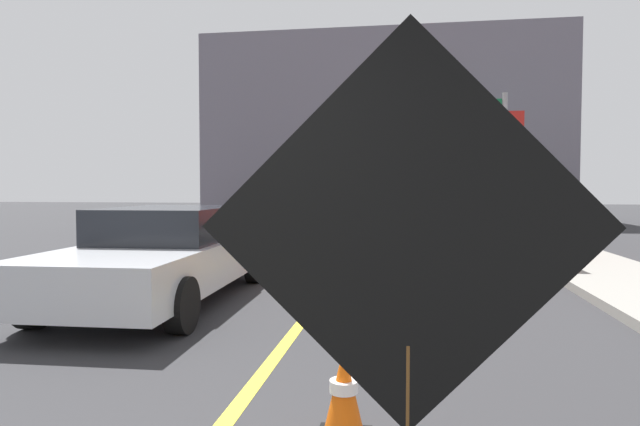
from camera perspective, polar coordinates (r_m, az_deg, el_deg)
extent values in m
cube|color=yellow|center=(6.30, -3.07, -12.72)|extent=(0.14, 36.00, 0.01)
cube|color=orange|center=(2.17, 9.20, -1.42)|extent=(1.55, 0.16, 1.56)
cube|color=black|center=(2.16, 9.24, -1.46)|extent=(1.63, 0.15, 1.63)
cube|color=black|center=(2.19, 9.15, -1.39)|extent=(0.28, 0.03, 0.52)
cube|color=orange|center=(9.34, 3.23, -6.29)|extent=(1.33, 1.93, 0.45)
cylinder|color=#4C4C4C|center=(9.24, 3.25, -0.93)|extent=(0.10, 0.10, 1.30)
cube|color=black|center=(9.24, 3.27, 6.05)|extent=(1.60, 0.29, 0.95)
sphere|color=yellow|center=(9.18, 6.70, 6.06)|extent=(0.09, 0.09, 0.09)
sphere|color=yellow|center=(9.24, 4.86, 6.05)|extent=(0.09, 0.09, 0.09)
sphere|color=yellow|center=(9.30, 3.03, 6.03)|extent=(0.09, 0.09, 0.09)
sphere|color=yellow|center=(9.38, 1.24, 6.00)|extent=(0.09, 0.09, 0.09)
sphere|color=yellow|center=(9.43, 0.24, 7.08)|extent=(0.09, 0.09, 0.09)
sphere|color=yellow|center=(9.41, 0.24, 4.89)|extent=(0.09, 0.09, 0.09)
cube|color=black|center=(15.28, 12.55, -1.56)|extent=(1.98, 7.61, 0.25)
cube|color=silver|center=(17.95, 11.71, 2.49)|extent=(2.53, 2.20, 1.90)
cube|color=red|center=(14.10, 13.08, 3.73)|extent=(2.63, 5.22, 2.52)
cylinder|color=black|center=(17.78, 7.92, -1.35)|extent=(0.31, 0.91, 0.90)
cylinder|color=black|center=(17.98, 15.46, -1.38)|extent=(0.31, 0.91, 0.90)
cylinder|color=black|center=(12.96, 8.36, -2.82)|extent=(0.31, 0.91, 0.90)
cylinder|color=black|center=(13.24, 18.63, -2.81)|extent=(0.31, 0.91, 0.90)
cube|color=silver|center=(8.40, -15.81, -4.94)|extent=(2.05, 5.22, 0.60)
cube|color=black|center=(8.58, -15.19, -1.09)|extent=(1.75, 2.37, 0.50)
cylinder|color=black|center=(6.54, -14.22, -9.29)|extent=(0.24, 0.67, 0.66)
cylinder|color=black|center=(7.40, -27.70, -8.12)|extent=(0.24, 0.67, 0.66)
cylinder|color=black|center=(9.75, -6.84, -5.31)|extent=(0.24, 0.67, 0.66)
cylinder|color=black|center=(10.35, -16.78, -4.94)|extent=(0.24, 0.67, 0.66)
cylinder|color=gray|center=(20.33, 18.62, 4.81)|extent=(0.18, 0.18, 5.00)
cube|color=#0F6033|center=(20.37, 14.71, 9.51)|extent=(2.60, 0.25, 1.30)
cube|color=white|center=(20.41, 14.71, 9.50)|extent=(1.82, 0.14, 0.18)
cube|color=slate|center=(28.67, 6.59, 8.26)|extent=(17.24, 6.75, 9.01)
cone|color=#EA5B0C|center=(3.80, 2.50, -18.00)|extent=(0.28, 0.28, 0.60)
cylinder|color=white|center=(3.79, 2.50, -17.58)|extent=(0.19, 0.19, 0.08)
cube|color=black|center=(7.01, 3.27, -11.05)|extent=(0.36, 0.36, 0.03)
cone|color=#EA5B0C|center=(6.94, 3.28, -8.23)|extent=(0.28, 0.28, 0.67)
cylinder|color=white|center=(6.93, 3.28, -7.95)|extent=(0.19, 0.19, 0.08)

